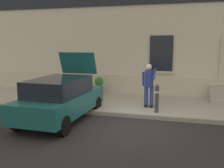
{
  "coord_description": "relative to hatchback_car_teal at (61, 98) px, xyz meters",
  "views": [
    {
      "loc": [
        1.84,
        -7.88,
        2.67
      ],
      "look_at": [
        -0.82,
        1.6,
        1.1
      ],
      "focal_mm": 40.78,
      "sensor_mm": 36.0,
      "label": 1
    }
  ],
  "objects": [
    {
      "name": "bollard_near_person",
      "position": [
        3.18,
        1.35,
        -0.09
      ],
      "size": [
        0.15,
        0.15,
        1.04
      ],
      "color": "#333338",
      "rests_on": "sidewalk"
    },
    {
      "name": "sidewalk",
      "position": [
        2.22,
        2.8,
        -0.72
      ],
      "size": [
        24.0,
        3.6,
        0.15
      ],
      "primitive_type": "cube",
      "color": "#99968E",
      "rests_on": "ground"
    },
    {
      "name": "planter_charcoal",
      "position": [
        0.03,
        4.08,
        -0.19
      ],
      "size": [
        0.44,
        0.44,
        0.86
      ],
      "color": "#2D2D30",
      "rests_on": "sidewalk"
    },
    {
      "name": "ground_plane",
      "position": [
        2.22,
        0.0,
        -0.8
      ],
      "size": [
        80.0,
        80.0,
        0.0
      ],
      "primitive_type": "plane",
      "color": "#232326"
    },
    {
      "name": "curb_edge",
      "position": [
        2.22,
        0.94,
        -0.72
      ],
      "size": [
        24.0,
        0.12,
        0.15
      ],
      "primitive_type": "cube",
      "color": "gray",
      "rests_on": "ground"
    },
    {
      "name": "bollard_far_left",
      "position": [
        -0.82,
        1.35,
        -0.09
      ],
      "size": [
        0.15,
        0.15,
        1.04
      ],
      "color": "#333338",
      "rests_on": "sidewalk"
    },
    {
      "name": "planter_cream",
      "position": [
        -2.31,
        3.9,
        -0.19
      ],
      "size": [
        0.44,
        0.44,
        0.86
      ],
      "color": "beige",
      "rests_on": "sidewalk"
    },
    {
      "name": "building_facade",
      "position": [
        2.22,
        5.29,
        2.93
      ],
      "size": [
        24.0,
        1.52,
        7.5
      ],
      "color": "beige",
      "rests_on": "ground"
    },
    {
      "name": "hatchback_car_teal",
      "position": [
        0.0,
        0.0,
        0.0
      ],
      "size": [
        1.85,
        4.09,
        2.34
      ],
      "color": "#165156",
      "rests_on": "ground"
    },
    {
      "name": "person_on_phone",
      "position": [
        2.79,
        2.0,
        0.35
      ],
      "size": [
        0.51,
        0.5,
        1.74
      ],
      "rotation": [
        0.0,
        0.0,
        -0.21
      ],
      "color": "navy",
      "rests_on": "sidewalk"
    }
  ]
}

